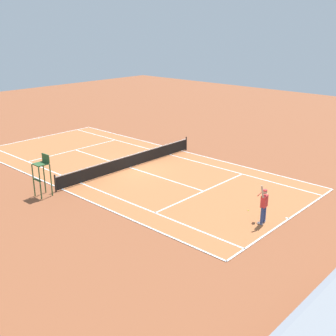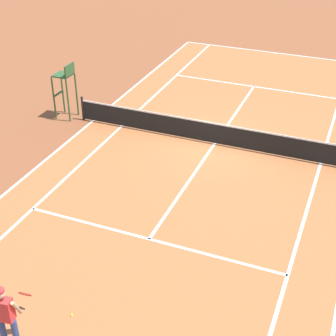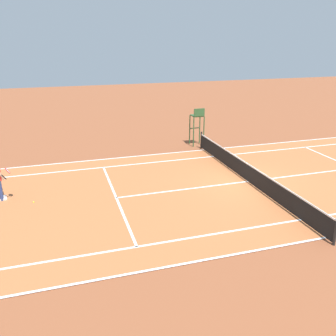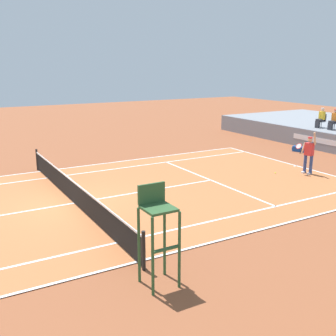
% 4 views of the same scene
% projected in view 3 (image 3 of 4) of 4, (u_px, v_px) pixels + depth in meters
% --- Properties ---
extents(ground_plane, '(80.00, 80.00, 0.00)m').
position_uv_depth(ground_plane, '(247.00, 182.00, 17.62)').
color(ground_plane, brown).
extents(court, '(11.08, 23.88, 0.03)m').
position_uv_depth(court, '(247.00, 182.00, 17.62)').
color(court, '#B76638').
rests_on(court, ground).
extents(net, '(11.98, 0.10, 1.07)m').
position_uv_depth(net, '(248.00, 172.00, 17.44)').
color(net, black).
rests_on(net, ground).
extents(tennis_ball, '(0.07, 0.07, 0.07)m').
position_uv_depth(tennis_ball, '(34.00, 202.00, 15.39)').
color(tennis_ball, '#D1E533').
rests_on(tennis_ball, ground).
extents(umpire_chair, '(0.77, 0.77, 2.44)m').
position_uv_depth(umpire_chair, '(197.00, 122.00, 23.10)').
color(umpire_chair, '#2D562D').
rests_on(umpire_chair, ground).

